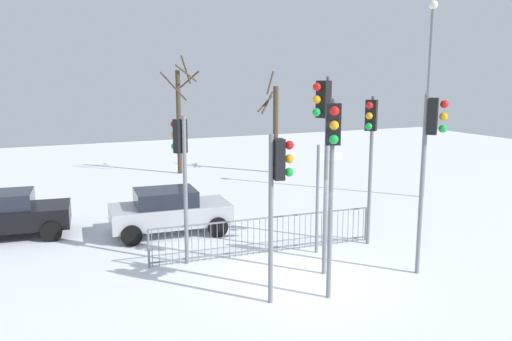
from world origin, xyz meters
TOP-DOWN VIEW (x-y plane):
  - ground_plane at (0.00, 0.00)m, footprint 60.00×60.00m
  - traffic_light_rear_right at (-1.19, -0.86)m, footprint 0.57×0.35m
  - traffic_light_foreground_left at (-2.39, 2.50)m, footprint 0.38×0.54m
  - traffic_light_mid_right at (3.03, -0.89)m, footprint 0.46×0.47m
  - traffic_light_rear_left at (-0.06, -1.27)m, footprint 0.41×0.52m
  - traffic_light_foreground_right at (0.56, 0.13)m, footprint 0.55×0.37m
  - traffic_light_mid_left at (3.11, 1.66)m, footprint 0.48×0.45m
  - direction_sign_post at (1.42, 1.68)m, footprint 0.79×0.12m
  - pedestrian_guard_railing at (-0.01, 2.25)m, footprint 6.77×0.49m
  - car_black_far at (-6.89, 6.98)m, footprint 3.97×2.30m
  - car_silver_trailing at (-2.04, 5.26)m, footprint 3.93×2.19m
  - street_lamp at (9.12, 5.99)m, footprint 0.36×0.36m
  - bare_tree_left at (1.27, 15.44)m, footprint 2.06×2.06m
  - bare_tree_centre at (5.92, 13.72)m, footprint 1.22×1.11m

SIDE VIEW (x-z plane):
  - ground_plane at x=0.00m, z-range 0.00..0.00m
  - pedestrian_guard_railing at x=-0.01m, z-range 0.02..1.09m
  - car_black_far at x=-6.89m, z-range 0.03..1.50m
  - car_silver_trailing at x=-2.04m, z-range 0.03..1.50m
  - direction_sign_post at x=1.42m, z-range 0.19..3.35m
  - bare_tree_centre at x=5.92m, z-range -0.21..5.09m
  - traffic_light_rear_right at x=-1.19m, z-range 0.89..4.73m
  - traffic_light_foreground_left at x=-2.39m, z-range 0.94..4.99m
  - bare_tree_left at x=1.27m, z-range -0.05..6.03m
  - traffic_light_mid_left at x=3.11m, z-range 1.04..5.53m
  - traffic_light_rear_left at x=-0.06m, z-range 1.07..5.66m
  - traffic_light_mid_right at x=3.03m, z-range 1.08..5.72m
  - traffic_light_foreground_right at x=0.56m, z-range 1.16..6.22m
  - street_lamp at x=9.12m, z-range 0.79..8.82m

